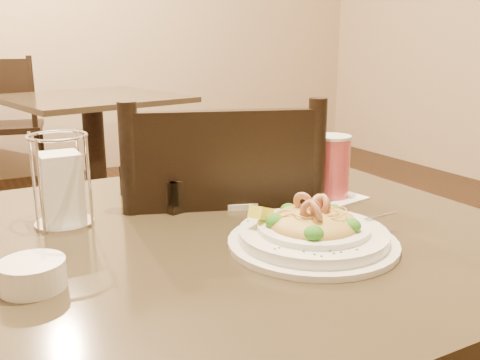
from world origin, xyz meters
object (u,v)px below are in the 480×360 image
bread_basket (190,184)px  side_plate (236,195)px  dining_chair_far (8,121)px  napkin_caddy (61,186)px  butter_ramekin (32,275)px  dining_chair_near (219,282)px  main_table (245,339)px  drink_glass (332,167)px  pasta_bowl (313,231)px  background_table (94,135)px

bread_basket → side_plate: (0.08, -0.07, -0.02)m
dining_chair_far → napkin_caddy: dining_chair_far is taller
napkin_caddy → side_plate: size_ratio=0.90×
butter_ramekin → dining_chair_near: bearing=35.6°
dining_chair_far → side_plate: 2.93m
main_table → drink_glass: drink_glass is taller
main_table → dining_chair_far: dining_chair_far is taller
pasta_bowl → bread_basket: size_ratio=1.14×
dining_chair_far → napkin_caddy: (-0.18, -2.91, 0.29)m
dining_chair_far → bread_basket: 2.86m
background_table → pasta_bowl: pasta_bowl is taller
dining_chair_far → napkin_caddy: 2.93m
dining_chair_far → napkin_caddy: bearing=98.4°
side_plate → butter_ramekin: butter_ramekin is taller
main_table → napkin_caddy: 0.44m
dining_chair_near → pasta_bowl: bearing=108.0°
pasta_bowl → butter_ramekin: (-0.42, 0.06, -0.01)m
background_table → drink_glass: drink_glass is taller
drink_glass → bread_basket: size_ratio=0.51×
main_table → napkin_caddy: napkin_caddy is taller
bread_basket → pasta_bowl: bearing=-81.4°
dining_chair_near → pasta_bowl: (-0.01, -0.36, 0.25)m
napkin_caddy → pasta_bowl: bearing=-42.1°
bread_basket → napkin_caddy: 0.29m
main_table → dining_chair_near: bearing=75.5°
dining_chair_far → butter_ramekin: (-0.26, -3.15, 0.24)m
bread_basket → drink_glass: bearing=-33.6°
drink_glass → dining_chair_near: bearing=138.4°
side_plate → drink_glass: bearing=-29.1°
dining_chair_near → side_plate: dining_chair_near is taller
dining_chair_near → pasta_bowl: size_ratio=3.06×
main_table → background_table: size_ratio=0.84×
dining_chair_near → napkin_caddy: dining_chair_near is taller
pasta_bowl → side_plate: pasta_bowl is taller
bread_basket → side_plate: 0.10m
background_table → drink_glass: (-0.04, -2.25, 0.29)m
main_table → side_plate: 0.29m
main_table → background_table: same height
background_table → pasta_bowl: bearing=-95.4°
pasta_bowl → drink_glass: bearing=46.2°
background_table → napkin_caddy: napkin_caddy is taller
pasta_bowl → side_plate: size_ratio=1.66×
main_table → dining_chair_near: 0.24m
pasta_bowl → dining_chair_far: bearing=92.7°
dining_chair_near → dining_chair_far: (-0.16, 2.85, 0.00)m
pasta_bowl → napkin_caddy: 0.45m
drink_glass → background_table: bearing=89.0°
background_table → dining_chair_far: (-0.39, 0.76, 0.01)m
drink_glass → napkin_caddy: 0.53m
main_table → side_plate: (0.07, 0.16, 0.23)m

